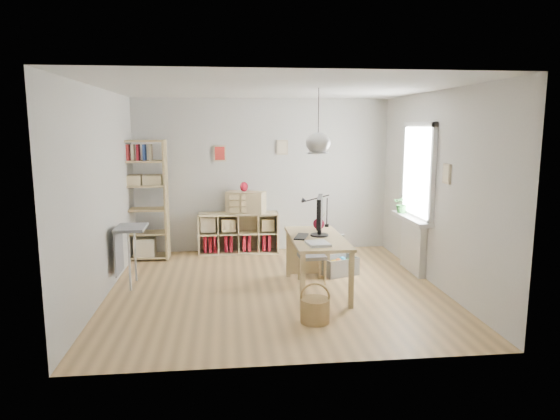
{
  "coord_description": "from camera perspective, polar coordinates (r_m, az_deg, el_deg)",
  "views": [
    {
      "loc": [
        -0.65,
        -6.59,
        2.2
      ],
      "look_at": [
        0.1,
        0.3,
        1.05
      ],
      "focal_mm": 32.0,
      "sensor_mm": 36.0,
      "label": 1
    }
  ],
  "objects": [
    {
      "name": "window_unit",
      "position": [
        7.77,
        15.58,
        4.28
      ],
      "size": [
        0.07,
        1.16,
        1.46
      ],
      "color": "white",
      "rests_on": "ground"
    },
    {
      "name": "room_shell",
      "position": [
        6.55,
        4.38,
        7.65
      ],
      "size": [
        4.5,
        4.5,
        4.5
      ],
      "color": "silver",
      "rests_on": "ground"
    },
    {
      "name": "desk",
      "position": [
        6.73,
        4.24,
        -3.86
      ],
      "size": [
        0.7,
        1.5,
        0.75
      ],
      "color": "tan",
      "rests_on": "ground"
    },
    {
      "name": "radiator",
      "position": [
        7.94,
        14.97,
        -4.01
      ],
      "size": [
        0.1,
        0.8,
        0.8
      ],
      "primitive_type": "cube",
      "color": "silver",
      "rests_on": "ground"
    },
    {
      "name": "paper_tray",
      "position": [
        6.26,
        4.35,
        -3.85
      ],
      "size": [
        0.3,
        0.35,
        0.03
      ],
      "primitive_type": "cube",
      "rotation": [
        0.0,
        0.0,
        0.12
      ],
      "color": "silver",
      "rests_on": "desk"
    },
    {
      "name": "keyboard",
      "position": [
        6.68,
        2.45,
        -3.05
      ],
      "size": [
        0.25,
        0.4,
        0.02
      ],
      "primitive_type": "cube",
      "rotation": [
        0.0,
        0.0,
        -0.32
      ],
      "color": "black",
      "rests_on": "desk"
    },
    {
      "name": "storage_chest",
      "position": [
        7.67,
        6.55,
        -5.9
      ],
      "size": [
        0.69,
        0.73,
        0.55
      ],
      "rotation": [
        0.0,
        0.0,
        0.36
      ],
      "color": "beige",
      "rests_on": "ground"
    },
    {
      "name": "chair",
      "position": [
        7.19,
        3.57,
        -4.9
      ],
      "size": [
        0.38,
        0.38,
        0.74
      ],
      "rotation": [
        0.0,
        0.0,
        0.06
      ],
      "color": "gray",
      "rests_on": "ground"
    },
    {
      "name": "red_vase",
      "position": [
        8.69,
        -4.14,
        2.67
      ],
      "size": [
        0.14,
        0.14,
        0.17
      ],
      "primitive_type": "ellipsoid",
      "color": "maroon",
      "rests_on": "drawer_chest"
    },
    {
      "name": "potted_plant",
      "position": [
        8.12,
        13.81,
        0.7
      ],
      "size": [
        0.32,
        0.29,
        0.29
      ],
      "primitive_type": "imported",
      "rotation": [
        0.0,
        0.0,
        -0.29
      ],
      "color": "#266628",
      "rests_on": "windowsill"
    },
    {
      "name": "ground",
      "position": [
        6.98,
        -0.56,
        -8.96
      ],
      "size": [
        4.5,
        4.5,
        0.0
      ],
      "primitive_type": "plane",
      "color": "tan",
      "rests_on": "ground"
    },
    {
      "name": "yarn_ball",
      "position": [
        7.18,
        4.45,
        -1.59
      ],
      "size": [
        0.16,
        0.16,
        0.16
      ],
      "primitive_type": "sphere",
      "color": "#550B1A",
      "rests_on": "desk"
    },
    {
      "name": "side_table",
      "position": [
        7.24,
        -17.14,
        -3.22
      ],
      "size": [
        0.4,
        0.55,
        0.85
      ],
      "color": "gray",
      "rests_on": "ground"
    },
    {
      "name": "drawer_chest",
      "position": [
        8.73,
        -3.92,
        0.89
      ],
      "size": [
        0.72,
        0.51,
        0.38
      ],
      "primitive_type": "cube",
      "rotation": [
        0.0,
        0.0,
        -0.36
      ],
      "color": "beige",
      "rests_on": "cube_shelf"
    },
    {
      "name": "task_lamp",
      "position": [
        7.25,
        3.87,
        0.37
      ],
      "size": [
        0.43,
        0.16,
        0.46
      ],
      "color": "black",
      "rests_on": "desk"
    },
    {
      "name": "tall_bookshelf",
      "position": [
        8.57,
        -15.47,
        1.63
      ],
      "size": [
        0.8,
        0.38,
        2.0
      ],
      "color": "tan",
      "rests_on": "ground"
    },
    {
      "name": "cube_shelf",
      "position": [
        8.88,
        -4.93,
        -2.97
      ],
      "size": [
        1.4,
        0.38,
        0.72
      ],
      "color": "beige",
      "rests_on": "ground"
    },
    {
      "name": "wicker_basket",
      "position": [
        5.81,
        4.02,
        -11.25
      ],
      "size": [
        0.34,
        0.33,
        0.46
      ],
      "rotation": [
        0.0,
        0.0,
        -0.18
      ],
      "color": "#A5814A",
      "rests_on": "ground"
    },
    {
      "name": "windowsill",
      "position": [
        7.83,
        14.76,
        -0.96
      ],
      "size": [
        0.22,
        1.2,
        0.06
      ],
      "primitive_type": "cube",
      "color": "silver",
      "rests_on": "radiator"
    },
    {
      "name": "monitor",
      "position": [
        6.72,
        4.55,
        -0.45
      ],
      "size": [
        0.25,
        0.61,
        0.54
      ],
      "rotation": [
        0.0,
        0.0,
        -0.23
      ],
      "color": "black",
      "rests_on": "desk"
    }
  ]
}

